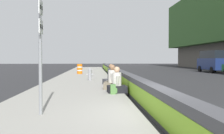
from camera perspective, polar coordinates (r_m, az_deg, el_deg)
ground_plane at (r=7.31m, az=10.05°, el=-10.92°), size 160.00×160.00×0.00m
sidewalk_strip at (r=7.14m, az=-11.43°, el=-10.65°), size 80.00×4.40×0.14m
jersey_barrier at (r=7.22m, az=10.04°, el=-7.63°), size 76.00×0.45×0.85m
route_sign_post at (r=7.12m, az=-15.31°, el=6.80°), size 0.44×0.09×3.60m
fire_hydrant at (r=17.90m, az=-4.81°, el=-1.47°), size 0.26×0.46×0.88m
seated_person_foreground at (r=11.39m, az=1.08°, el=-3.81°), size 0.74×0.85×1.13m
seated_person_middle at (r=12.72m, az=0.10°, el=-3.14°), size 0.79×0.91×1.18m
seated_person_rear at (r=13.80m, az=0.18°, el=-2.92°), size 0.82×0.90×1.06m
seated_person_far at (r=14.94m, az=-0.20°, el=-2.43°), size 0.90×0.99×1.17m
backpack at (r=10.96m, az=0.27°, el=-4.86°), size 0.32×0.28×0.40m
construction_barrel at (r=25.73m, az=-7.04°, el=-0.42°), size 0.54×0.54×0.95m
parked_car_midline at (r=32.81m, az=21.21°, el=1.23°), size 5.11×2.12×2.56m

